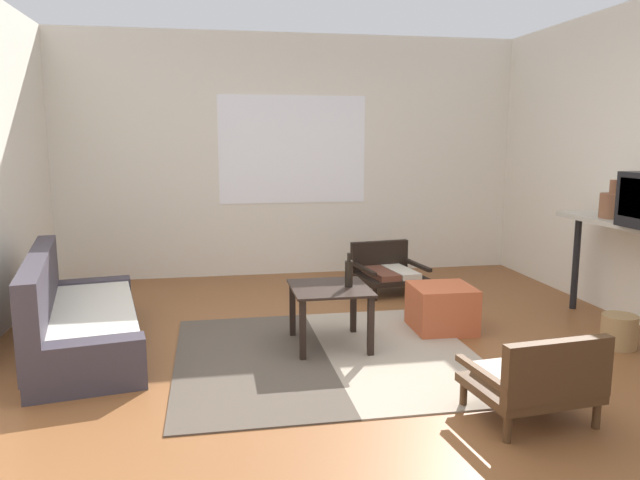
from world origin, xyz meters
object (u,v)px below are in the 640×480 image
armchair_by_window (387,270)px  ottoman_orange (442,308)px  coffee_table (330,298)px  clay_vase (614,204)px  glass_bottle (349,273)px  couch (76,321)px  armchair_striped_foreground (537,379)px  wicker_basket (619,331)px

armchair_by_window → ottoman_orange: (0.07, -1.33, -0.04)m
armchair_by_window → coffee_table: bearing=-120.4°
coffee_table → ottoman_orange: size_ratio=1.28×
clay_vase → glass_bottle: bearing=-176.1°
couch → armchair_by_window: couch is taller
armchair_striped_foreground → glass_bottle: bearing=117.5°
armchair_by_window → armchair_striped_foreground: bearing=-90.6°
coffee_table → armchair_striped_foreground: bearing=-58.5°
coffee_table → ottoman_orange: 1.01m
couch → ottoman_orange: (2.84, -0.05, -0.03)m
couch → glass_bottle: size_ratio=7.81×
armchair_striped_foreground → clay_vase: bearing=45.6°
ottoman_orange → glass_bottle: size_ratio=1.88×
armchair_striped_foreground → wicker_basket: (1.25, 1.00, -0.12)m
ottoman_orange → clay_vase: bearing=-2.9°
glass_bottle → wicker_basket: 2.08m
ottoman_orange → clay_vase: 1.66m
armchair_by_window → clay_vase: 2.21m
armchair_by_window → glass_bottle: (-0.77, -1.56, 0.34)m
couch → coffee_table: couch is taller
clay_vase → armchair_by_window: bearing=136.9°
couch → glass_bottle: (2.01, -0.28, 0.34)m
armchair_striped_foreground → wicker_basket: bearing=38.7°
armchair_by_window → couch: bearing=-155.1°
couch → armchair_striped_foreground: size_ratio=2.91×
clay_vase → glass_bottle: size_ratio=1.23×
coffee_table → clay_vase: size_ratio=1.96×
couch → glass_bottle: couch is taller
wicker_basket → glass_bottle: bearing=168.4°
armchair_striped_foreground → clay_vase: clay_vase is taller
armchair_striped_foreground → ottoman_orange: 1.64m
couch → ottoman_orange: size_ratio=4.15×
armchair_by_window → clay_vase: bearing=-43.1°
ottoman_orange → armchair_by_window: bearing=92.9°
armchair_striped_foreground → glass_bottle: 1.62m
armchair_by_window → ottoman_orange: 1.34m
wicker_basket → armchair_by_window: bearing=121.8°
glass_bottle → clay_vase: bearing=3.9°
coffee_table → glass_bottle: 0.24m
armchair_by_window → armchair_striped_foreground: 2.98m
coffee_table → wicker_basket: (2.13, -0.42, -0.25)m
coffee_table → clay_vase: (2.41, 0.14, 0.65)m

